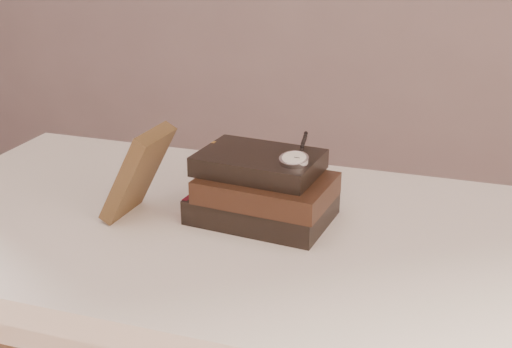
% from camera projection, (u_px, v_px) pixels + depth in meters
% --- Properties ---
extents(table, '(1.00, 0.60, 0.75)m').
position_uv_depth(table, '(203.00, 268.00, 1.09)').
color(table, white).
rests_on(table, ground).
extents(book_stack, '(0.23, 0.17, 0.11)m').
position_uv_depth(book_stack, '(263.00, 190.00, 1.04)').
color(book_stack, black).
rests_on(book_stack, table).
extents(journal, '(0.10, 0.10, 0.15)m').
position_uv_depth(journal, '(138.00, 173.00, 1.04)').
color(journal, '#3C2917').
rests_on(journal, table).
extents(pocket_watch, '(0.05, 0.15, 0.02)m').
position_uv_depth(pocket_watch, '(295.00, 158.00, 0.99)').
color(pocket_watch, silver).
rests_on(pocket_watch, book_stack).
extents(eyeglasses, '(0.10, 0.11, 0.04)m').
position_uv_depth(eyeglasses, '(239.00, 162.00, 1.12)').
color(eyeglasses, silver).
rests_on(eyeglasses, book_stack).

